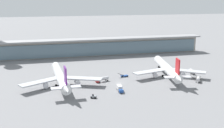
{
  "coord_description": "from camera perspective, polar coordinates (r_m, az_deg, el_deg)",
  "views": [
    {
      "loc": [
        -42.27,
        -152.94,
        50.26
      ],
      "look_at": [
        0.0,
        17.53,
        7.54
      ],
      "focal_mm": 44.38,
      "sensor_mm": 36.0,
      "label": 1
    }
  ],
  "objects": [
    {
      "name": "service_truck_mid_apron_blue",
      "position": [
        178.64,
        2.48,
        -2.41
      ],
      "size": [
        6.9,
        2.32,
        2.7
      ],
      "color": "#234C9E",
      "rests_on": "ground"
    },
    {
      "name": "service_truck_on_taxiway_grey",
      "position": [
        193.97,
        16.05,
        -1.37
      ],
      "size": [
        4.27,
        8.89,
        2.95
      ],
      "color": "gray",
      "rests_on": "ground"
    },
    {
      "name": "airliner_centre_stand",
      "position": [
        182.67,
        11.29,
        -0.89
      ],
      "size": [
        46.61,
        61.32,
        16.4
      ],
      "color": "white",
      "rests_on": "ground"
    },
    {
      "name": "terminal_building",
      "position": [
        242.76,
        -3.69,
        3.59
      ],
      "size": [
        197.04,
        12.8,
        15.2
      ],
      "color": "#9E998E",
      "rests_on": "ground"
    },
    {
      "name": "ground_plane",
      "position": [
        166.44,
        1.46,
        -3.91
      ],
      "size": [
        1200.0,
        1200.0,
        0.0
      ],
      "primitive_type": "plane",
      "color": "slate"
    },
    {
      "name": "service_truck_near_nose_red",
      "position": [
        168.49,
        -1.94,
        -3.09
      ],
      "size": [
        8.84,
        5.17,
        2.95
      ],
      "color": "#B21E1E",
      "rests_on": "ground"
    },
    {
      "name": "service_truck_at_far_stand_blue",
      "position": [
        151.69,
        1.62,
        -5.01
      ],
      "size": [
        2.73,
        7.42,
        3.1
      ],
      "color": "#234C9E",
      "rests_on": "ground"
    },
    {
      "name": "service_truck_under_wing_grey",
      "position": [
        142.06,
        -3.84,
        -6.7
      ],
      "size": [
        3.3,
        2.71,
        2.05
      ],
      "color": "gray",
      "rests_on": "ground"
    },
    {
      "name": "airliner_left_stand",
      "position": [
        163.13,
        -10.54,
        -2.61
      ],
      "size": [
        47.3,
        61.58,
        16.4
      ],
      "color": "white",
      "rests_on": "ground"
    },
    {
      "name": "service_truck_by_tail_olive",
      "position": [
        176.88,
        17.35,
        -2.9
      ],
      "size": [
        6.49,
        8.48,
        2.95
      ],
      "color": "olive",
      "rests_on": "ground"
    }
  ]
}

